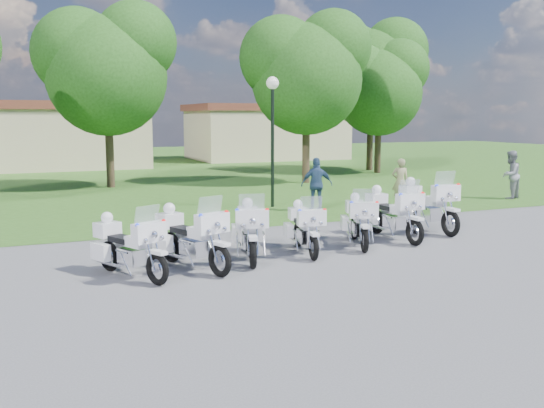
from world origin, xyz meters
name	(u,v)px	position (x,y,z in m)	size (l,w,h in m)	color
ground	(323,247)	(0.00, 0.00, 0.00)	(100.00, 100.00, 0.00)	#58575D
grass_lawn	(128,166)	(0.00, 27.00, 0.00)	(100.00, 48.00, 0.01)	#325E1D
motorcycle_0	(128,246)	(-4.90, -0.98, 0.63)	(1.32, 2.09, 1.51)	black
motorcycle_1	(190,237)	(-3.57, -0.78, 0.67)	(1.30, 2.28, 1.60)	black
motorcycle_2	(250,230)	(-2.09, -0.43, 0.65)	(1.19, 2.26, 1.56)	black
motorcycle_3	(304,227)	(-0.69, -0.35, 0.59)	(0.97, 2.08, 1.42)	black
motorcycle_4	(359,220)	(0.94, -0.13, 0.62)	(1.25, 2.10, 1.49)	black
motorcycle_5	(392,213)	(2.16, 0.22, 0.68)	(0.80, 2.42, 1.62)	black
motorcycle_6	(427,204)	(3.74, 0.85, 0.73)	(0.87, 2.59, 1.74)	black
lamp_post	(273,110)	(1.49, 6.60, 3.40)	(0.44, 0.44, 4.55)	black
tree_1	(105,64)	(-2.92, 15.05, 5.46)	(6.19, 5.28, 8.25)	#38281C
tree_2	(305,69)	(6.07, 13.32, 5.43)	(6.16, 5.26, 8.21)	#38281C
tree_3	(378,85)	(12.17, 16.45, 4.96)	(5.63, 4.80, 7.50)	#38281C
tree_4	(370,70)	(12.73, 18.19, 5.92)	(6.71, 5.72, 8.94)	#38281C
building_west	(27,135)	(-6.00, 28.00, 2.07)	(14.56, 8.32, 4.10)	#C4B68D
building_east	(266,132)	(11.00, 30.00, 2.07)	(11.44, 7.28, 4.10)	#C4B68D
bystander_a	(400,182)	(5.97, 5.30, 0.84)	(0.61, 0.40, 1.68)	#938F64
bystander_b	(510,175)	(10.82, 4.93, 0.94)	(0.91, 0.71, 1.87)	gray
bystander_c	(317,185)	(2.47, 5.10, 0.90)	(1.06, 0.44, 1.81)	#304C74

